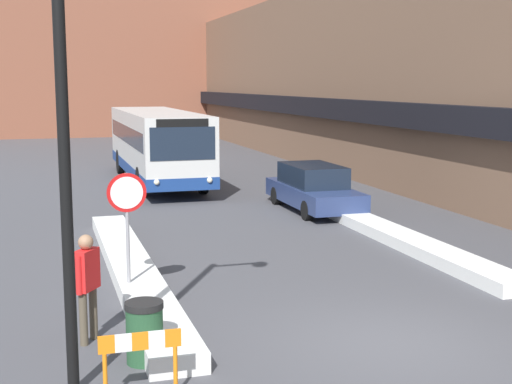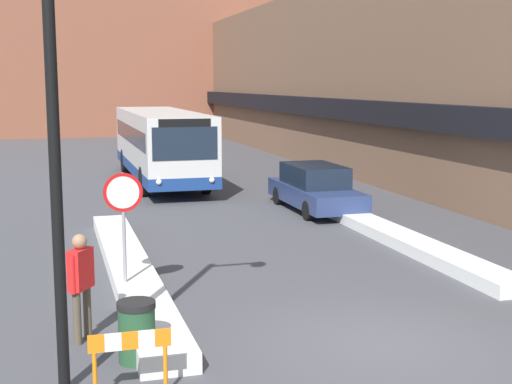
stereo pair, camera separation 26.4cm
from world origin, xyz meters
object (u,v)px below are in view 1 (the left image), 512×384
(parked_car_front, at_px, (313,188))
(pedestrian, at_px, (87,278))
(city_bus, at_px, (157,143))
(trash_bin, at_px, (145,332))
(construction_barricade, at_px, (140,352))
(stop_sign, at_px, (127,208))
(street_lamp, at_px, (84,93))

(parked_car_front, bearing_deg, pedestrian, -127.65)
(city_bus, bearing_deg, trash_bin, -99.54)
(construction_barricade, bearing_deg, stop_sign, 85.15)
(city_bus, distance_m, street_lamp, 20.91)
(construction_barricade, bearing_deg, trash_bin, 79.73)
(pedestrian, bearing_deg, parked_car_front, -3.87)
(parked_car_front, xyz_separation_m, pedestrian, (-7.96, -10.32, 0.33))
(stop_sign, height_order, construction_barricade, stop_sign)
(parked_car_front, distance_m, construction_barricade, 14.74)
(stop_sign, distance_m, construction_barricade, 4.73)
(parked_car_front, distance_m, street_lamp, 14.98)
(city_bus, xyz_separation_m, parked_car_front, (3.91, -8.15, -0.92))
(street_lamp, height_order, construction_barricade, street_lamp)
(stop_sign, distance_m, street_lamp, 4.75)
(city_bus, height_order, street_lamp, street_lamp)
(street_lamp, xyz_separation_m, construction_barricade, (0.58, -0.51, -3.40))
(city_bus, xyz_separation_m, pedestrian, (-4.05, -18.46, -0.59))
(street_lamp, relative_size, construction_barricade, 6.00)
(city_bus, bearing_deg, stop_sign, -100.89)
(stop_sign, distance_m, trash_bin, 3.56)
(city_bus, relative_size, street_lamp, 1.77)
(pedestrian, bearing_deg, stop_sign, 10.88)
(pedestrian, xyz_separation_m, trash_bin, (0.76, -1.13, -0.60))
(trash_bin, bearing_deg, construction_barricade, -100.27)
(city_bus, distance_m, trash_bin, 19.90)
(trash_bin, relative_size, construction_barricade, 0.86)
(city_bus, distance_m, parked_car_front, 9.08)
(city_bus, relative_size, stop_sign, 4.68)
(city_bus, distance_m, stop_sign, 16.60)
(city_bus, xyz_separation_m, street_lamp, (-4.11, -20.36, 2.40))
(city_bus, bearing_deg, street_lamp, -101.40)
(pedestrian, relative_size, trash_bin, 1.89)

